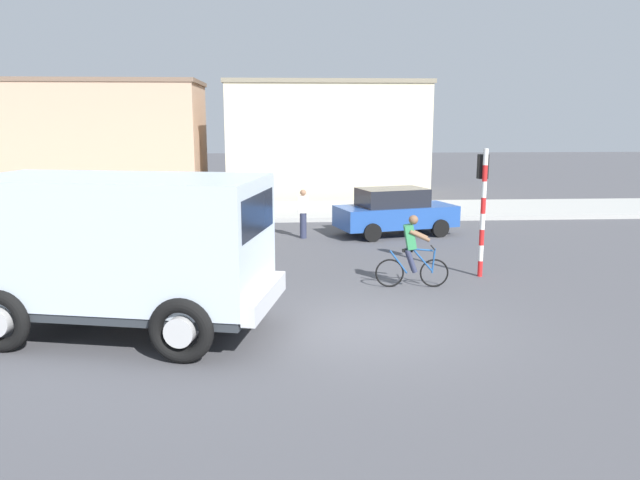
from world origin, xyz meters
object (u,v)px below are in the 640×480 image
at_px(truck_foreground, 121,245).
at_px(pedestrian_near_kerb, 303,213).
at_px(cyclist, 412,251).
at_px(car_red_near, 395,211).
at_px(traffic_light_pole, 483,194).

bearing_deg(truck_foreground, pedestrian_near_kerb, 68.06).
distance_m(cyclist, car_red_near, 6.70).
bearing_deg(traffic_light_pole, cyclist, -153.45).
bearing_deg(cyclist, truck_foreground, -155.04).
bearing_deg(pedestrian_near_kerb, truck_foreground, -111.94).
relative_size(cyclist, pedestrian_near_kerb, 1.07).
relative_size(cyclist, traffic_light_pole, 0.54).
distance_m(truck_foreground, pedestrian_near_kerb, 9.79).
height_order(truck_foreground, cyclist, truck_foreground).
distance_m(car_red_near, pedestrian_near_kerb, 3.15).
height_order(truck_foreground, car_red_near, truck_foreground).
relative_size(traffic_light_pole, pedestrian_near_kerb, 1.98).
relative_size(truck_foreground, cyclist, 3.37).
relative_size(truck_foreground, traffic_light_pole, 1.82).
relative_size(truck_foreground, car_red_near, 1.35).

